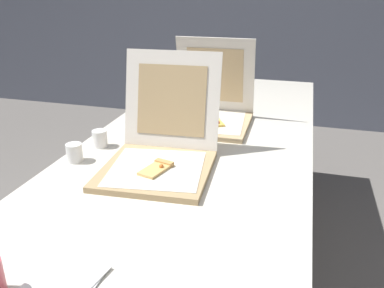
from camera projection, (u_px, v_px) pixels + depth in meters
table at (199, 149)px, 1.76m from camera, size 0.96×2.47×0.73m
pizza_box_front at (160, 153)px, 1.48m from camera, size 0.42×0.51×0.40m
pizza_box_middle at (210, 112)px, 1.93m from camera, size 0.39×0.40×0.40m
cup_white_near_left at (74, 153)px, 1.53m from camera, size 0.06×0.06×0.07m
cup_white_mid at (139, 118)px, 1.91m from camera, size 0.06×0.06×0.07m
cup_white_far at (175, 102)px, 2.16m from camera, size 0.06×0.06×0.07m
cup_white_near_center at (100, 139)px, 1.67m from camera, size 0.06×0.06×0.07m
napkin_pile at (69, 278)px, 0.93m from camera, size 0.17×0.17×0.01m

